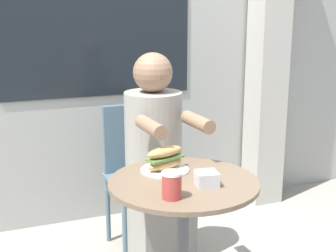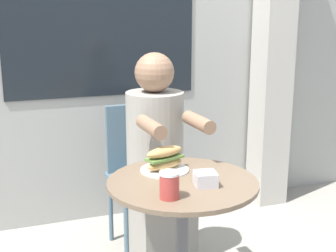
{
  "view_description": "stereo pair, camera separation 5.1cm",
  "coord_description": "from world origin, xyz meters",
  "px_view_note": "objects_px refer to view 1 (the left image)",
  "views": [
    {
      "loc": [
        -0.75,
        -1.75,
        1.43
      ],
      "look_at": [
        0.0,
        0.19,
        0.91
      ],
      "focal_mm": 50.0,
      "sensor_mm": 36.0,
      "label": 1
    },
    {
      "loc": [
        -0.71,
        -1.77,
        1.43
      ],
      "look_at": [
        0.0,
        0.19,
        0.91
      ],
      "focal_mm": 50.0,
      "sensor_mm": 36.0,
      "label": 2
    }
  ],
  "objects_px": {
    "drink_cup": "(172,185)",
    "diner_chair": "(136,163)",
    "seated_diner": "(156,178)",
    "cafe_table": "(183,222)",
    "sandwich_on_plate": "(165,161)"
  },
  "relations": [
    {
      "from": "drink_cup",
      "to": "diner_chair",
      "type": "bearing_deg",
      "value": 80.61
    },
    {
      "from": "sandwich_on_plate",
      "to": "seated_diner",
      "type": "bearing_deg",
      "value": 76.98
    },
    {
      "from": "sandwich_on_plate",
      "to": "drink_cup",
      "type": "bearing_deg",
      "value": -106.15
    },
    {
      "from": "seated_diner",
      "to": "drink_cup",
      "type": "xyz_separation_m",
      "value": [
        -0.17,
        -0.66,
        0.23
      ]
    },
    {
      "from": "diner_chair",
      "to": "drink_cup",
      "type": "xyz_separation_m",
      "value": [
        -0.17,
        -1.01,
        0.24
      ]
    },
    {
      "from": "diner_chair",
      "to": "seated_diner",
      "type": "xyz_separation_m",
      "value": [
        0.01,
        -0.34,
        0.02
      ]
    },
    {
      "from": "cafe_table",
      "to": "seated_diner",
      "type": "relative_size",
      "value": 0.58
    },
    {
      "from": "diner_chair",
      "to": "sandwich_on_plate",
      "type": "height_order",
      "value": "diner_chair"
    },
    {
      "from": "diner_chair",
      "to": "seated_diner",
      "type": "height_order",
      "value": "seated_diner"
    },
    {
      "from": "cafe_table",
      "to": "sandwich_on_plate",
      "type": "bearing_deg",
      "value": 101.5
    },
    {
      "from": "cafe_table",
      "to": "diner_chair",
      "type": "relative_size",
      "value": 0.82
    },
    {
      "from": "sandwich_on_plate",
      "to": "drink_cup",
      "type": "distance_m",
      "value": 0.32
    },
    {
      "from": "cafe_table",
      "to": "seated_diner",
      "type": "height_order",
      "value": "seated_diner"
    },
    {
      "from": "cafe_table",
      "to": "sandwich_on_plate",
      "type": "height_order",
      "value": "sandwich_on_plate"
    },
    {
      "from": "seated_diner",
      "to": "sandwich_on_plate",
      "type": "bearing_deg",
      "value": 74.54
    }
  ]
}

